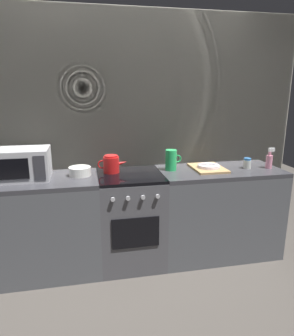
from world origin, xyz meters
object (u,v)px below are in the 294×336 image
Objects in this scene: microwave at (22,164)px; spice_jar at (247,163)px; spray_bottle at (269,160)px; stove_unit at (131,219)px; mixing_bowl at (80,171)px; pitcher at (171,160)px; kettle at (111,164)px; dish_pile at (208,167)px.

spice_jar is at bearing -1.54° from microwave.
microwave is 2.34m from spray_bottle.
mixing_bowl is at bearing 174.13° from stove_unit.
pitcher is (1.36, 0.03, -0.03)m from microwave.
mixing_bowl is 1.63m from spice_jar.
mixing_bowl is at bearing -170.86° from kettle.
spice_jar is at bearing -6.73° from pitcher.
stove_unit is at bearing -5.87° from mixing_bowl.
spray_bottle is at bearing -7.03° from pitcher.
mixing_bowl reaches higher than stove_unit.
dish_pile is (0.37, -0.04, -0.08)m from pitcher.
microwave is (-0.94, 0.03, 0.59)m from stove_unit.
stove_unit is 1.28m from spice_jar.
pitcher is (0.41, 0.07, 0.55)m from stove_unit.
microwave is 1.15× the size of dish_pile.
stove_unit is 0.91m from dish_pile.
microwave is at bearing -178.63° from pitcher.
dish_pile is (0.94, -0.07, -0.06)m from kettle.
mixing_bowl is at bearing 177.56° from spice_jar.
microwave reaches higher than spice_jar.
spice_jar is (1.63, -0.07, 0.01)m from mixing_bowl.
pitcher is (0.58, -0.03, 0.02)m from kettle.
stove_unit is at bearing -30.05° from kettle.
mixing_bowl is 1.00× the size of pitcher.
pitcher is 0.99× the size of spray_bottle.
microwave is 2.30× the size of pitcher.
pitcher reaches higher than stove_unit.
kettle is 0.30m from mixing_bowl.
spice_jar is (1.34, -0.12, -0.03)m from kettle.
dish_pile is at bearing 1.72° from stove_unit.
spray_bottle reaches higher than dish_pile.
mixing_bowl is at bearing 178.93° from dish_pile.
pitcher is at bearing 172.97° from spray_bottle.
microwave is 1.62× the size of kettle.
pitcher is 0.38m from dish_pile.
stove_unit is 4.50× the size of mixing_bowl.
spice_jar is (0.39, -0.05, 0.03)m from dish_pile.
stove_unit is 4.43× the size of spray_bottle.
spice_jar is at bearing -2.44° from mixing_bowl.
mixing_bowl is 1.24m from dish_pile.
mixing_bowl is at bearing -178.67° from pitcher.
spice_jar is at bearing -1.11° from stove_unit.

